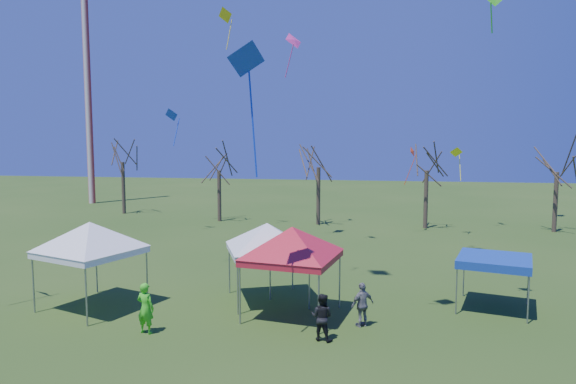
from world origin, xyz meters
name	(u,v)px	position (x,y,z in m)	size (l,w,h in m)	color
ground	(307,344)	(0.00, 0.00, 0.00)	(140.00, 140.00, 0.00)	#294817
radio_mast	(88,86)	(-28.00, 34.00, 12.50)	(0.70, 0.70, 25.00)	silver
tree_0	(122,143)	(-20.85, 27.38, 6.49)	(3.83, 3.83, 8.44)	#3D2D21
tree_1	(219,152)	(-10.77, 24.65, 5.79)	(3.42, 3.42, 7.54)	#3D2D21
tree_2	(319,147)	(-2.37, 24.38, 6.29)	(3.71, 3.71, 8.18)	#3D2D21
tree_3	(427,150)	(6.03, 24.04, 6.08)	(3.59, 3.59, 7.91)	#3D2D21
tree_4	(558,150)	(15.36, 24.00, 6.06)	(3.58, 3.58, 7.89)	#3D2D21
tent_white_west	(90,228)	(-9.14, 2.19, 3.31)	(4.40, 4.40, 4.11)	gray
tent_white_mid	(267,228)	(-2.27, 4.32, 3.13)	(4.08, 4.08, 3.88)	gray
tent_red	(292,233)	(-0.93, 2.66, 3.29)	(4.55, 4.55, 4.07)	gray
tent_blue	(494,261)	(6.98, 4.82, 1.99)	(3.36, 3.36, 2.16)	gray
person_green	(145,308)	(-5.76, -0.03, 0.92)	(0.67, 0.44, 1.83)	#3CD722
person_grey	(362,305)	(1.81, 1.96, 0.82)	(0.97, 0.40, 1.65)	slate
person_dark	(322,317)	(0.47, 0.41, 0.82)	(0.79, 0.62, 1.63)	black
kite_13	(172,115)	(-12.49, 19.02, 8.63)	(1.24, 0.97, 2.76)	blue
kite_5	(246,60)	(-1.85, -0.72, 9.33)	(1.61, 1.57, 4.27)	blue
kite_2	(226,15)	(-8.82, 20.61, 15.87)	(1.43, 1.13, 3.13)	yellow
kite_11	(294,41)	(-3.26, 17.33, 13.30)	(1.58, 1.66, 2.99)	#E0318B
kite_22	(413,153)	(4.78, 21.59, 5.89)	(0.90, 1.01, 2.81)	#E14215
kite_19	(456,153)	(7.72, 20.92, 5.95)	(0.96, 0.69, 2.40)	#FFFD1A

